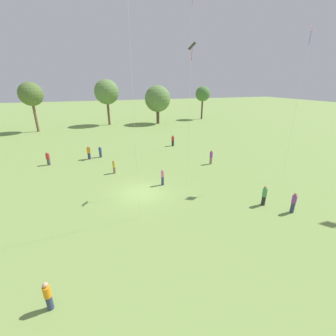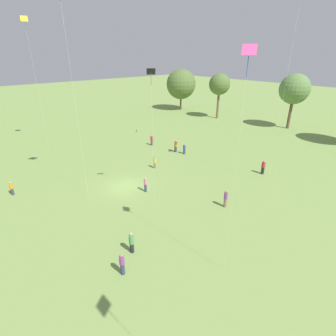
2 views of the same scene
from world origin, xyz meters
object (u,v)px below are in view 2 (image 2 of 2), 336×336
kite_4 (247,71)px  picnic_bag_0 (137,131)px  person_7 (11,188)px  person_2 (122,264)px  person_8 (226,199)px  person_3 (145,184)px  kite_0 (26,28)px  person_1 (184,149)px  person_10 (132,243)px  kite_1 (300,0)px  kite_3 (151,81)px  person_5 (263,167)px  person_9 (176,146)px  person_6 (155,163)px  person_0 (152,140)px

kite_4 → picnic_bag_0: kite_4 is taller
person_7 → picnic_bag_0: person_7 is taller
person_2 → person_8: size_ratio=0.96×
person_3 → kite_0: size_ratio=0.09×
person_1 → person_10: bearing=16.9°
person_1 → kite_1: kite_1 is taller
kite_3 → kite_4: bearing=160.3°
person_5 → kite_3: 18.84m
person_7 → person_10: person_10 is taller
person_1 → person_8: 15.36m
person_2 → kite_1: kite_1 is taller
person_1 → person_5: size_ratio=0.89×
person_2 → person_9: person_9 is taller
person_6 → person_5: bearing=-72.1°
person_8 → kite_3: kite_3 is taller
person_8 → kite_4: (5.08, -6.82, 12.46)m
person_9 → kite_0: size_ratio=0.10×
person_1 → person_8: bearing=42.9°
picnic_bag_0 → person_6: bearing=-28.0°
person_7 → kite_1: bearing=117.7°
person_2 → kite_4: bearing=44.4°
person_5 → picnic_bag_0: 26.66m
person_2 → kite_0: (-30.81, 5.62, 16.42)m
kite_0 → kite_3: kite_0 is taller
person_0 → person_8: person_8 is taller
person_0 → person_1: 6.58m
person_3 → kite_4: 18.18m
person_0 → person_10: person_10 is taller
person_2 → person_6: (-12.76, 13.26, -0.09)m
person_7 → kite_0: size_ratio=0.08×
person_1 → person_6: (1.18, -6.76, 0.00)m
person_1 → picnic_bag_0: person_1 is taller
person_7 → kite_4: bearing=85.1°
kite_1 → person_9: bearing=-87.7°
person_8 → person_9: size_ratio=0.98×
person_2 → person_7: person_2 is taller
person_3 → person_0: bearing=31.1°
person_3 → picnic_bag_0: size_ratio=4.11×
kite_4 → person_9: bearing=158.7°
kite_4 → person_3: bearing=-178.3°
person_7 → person_9: 22.57m
person_6 → kite_3: kite_3 is taller
kite_1 → kite_3: kite_1 is taller
person_7 → person_9: size_ratio=0.85×
person_0 → person_2: bearing=-163.6°
person_9 → person_10: 22.76m
person_7 → kite_3: kite_3 is taller
person_10 → kite_1: 25.80m
person_2 → person_8: person_8 is taller
person_0 → person_3: bearing=-161.9°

